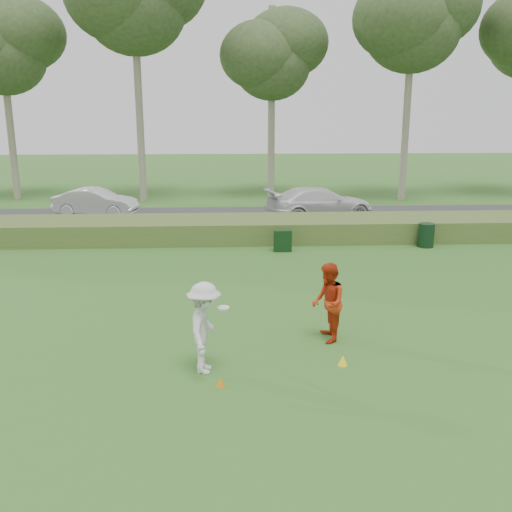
{
  "coord_description": "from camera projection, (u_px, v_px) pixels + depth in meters",
  "views": [
    {
      "loc": [
        -0.82,
        -12.27,
        5.53
      ],
      "look_at": [
        0.0,
        4.0,
        1.3
      ],
      "focal_mm": 40.0,
      "sensor_mm": 36.0,
      "label": 1
    }
  ],
  "objects": [
    {
      "name": "park_road",
      "position": [
        244.0,
        217.0,
        29.72
      ],
      "size": [
        80.0,
        6.0,
        0.06
      ],
      "primitive_type": "cube",
      "color": "#2D2D2D",
      "rests_on": "ground"
    },
    {
      "name": "trash_bin",
      "position": [
        426.0,
        235.0,
        23.34
      ],
      "size": [
        0.66,
        0.66,
        0.98
      ],
      "primitive_type": "cylinder",
      "rotation": [
        0.0,
        0.0,
        0.01
      ],
      "color": "black",
      "rests_on": "ground"
    },
    {
      "name": "ground",
      "position": [
        265.0,
        353.0,
        13.29
      ],
      "size": [
        120.0,
        120.0,
        0.0
      ],
      "primitive_type": "plane",
      "color": "#2A5F1F",
      "rests_on": "ground"
    },
    {
      "name": "cone_yellow",
      "position": [
        343.0,
        360.0,
        12.63
      ],
      "size": [
        0.22,
        0.22,
        0.24
      ],
      "primitive_type": "cone",
      "color": "yellow",
      "rests_on": "ground"
    },
    {
      "name": "cone_orange",
      "position": [
        220.0,
        382.0,
        11.68
      ],
      "size": [
        0.18,
        0.18,
        0.2
      ],
      "primitive_type": "cone",
      "color": "orange",
      "rests_on": "ground"
    },
    {
      "name": "player_red",
      "position": [
        328.0,
        303.0,
        13.78
      ],
      "size": [
        0.75,
        0.95,
        1.95
      ],
      "primitive_type": "imported",
      "rotation": [
        0.0,
        0.0,
        -1.58
      ],
      "color": "red",
      "rests_on": "ground"
    },
    {
      "name": "utility_cabinet",
      "position": [
        283.0,
        241.0,
        22.66
      ],
      "size": [
        0.69,
        0.44,
        0.86
      ],
      "primitive_type": "cube",
      "rotation": [
        0.0,
        0.0,
        0.01
      ],
      "color": "black",
      "rests_on": "ground"
    },
    {
      "name": "player_white",
      "position": [
        205.0,
        328.0,
        12.12
      ],
      "size": [
        0.99,
        1.38,
        2.01
      ],
      "rotation": [
        0.0,
        0.0,
        1.44
      ],
      "color": "silver",
      "rests_on": "ground"
    },
    {
      "name": "tree_5",
      "position": [
        413.0,
        20.0,
        32.9
      ],
      "size": [
        7.28,
        7.28,
        14.0
      ],
      "color": "gray",
      "rests_on": "ground"
    },
    {
      "name": "car_mid",
      "position": [
        96.0,
        202.0,
        29.83
      ],
      "size": [
        4.53,
        2.29,
        1.42
      ],
      "primitive_type": "imported",
      "rotation": [
        0.0,
        0.0,
        1.38
      ],
      "color": "silver",
      "rests_on": "park_road"
    },
    {
      "name": "tree_4",
      "position": [
        272.0,
        57.0,
        34.91
      ],
      "size": [
        6.24,
        6.24,
        11.5
      ],
      "color": "gray",
      "rests_on": "ground"
    },
    {
      "name": "reed_strip",
      "position": [
        247.0,
        229.0,
        24.78
      ],
      "size": [
        80.0,
        3.0,
        0.9
      ],
      "primitive_type": "cube",
      "color": "#425F26",
      "rests_on": "ground"
    },
    {
      "name": "car_right",
      "position": [
        320.0,
        203.0,
        28.9
      ],
      "size": [
        5.92,
        3.55,
        1.61
      ],
      "primitive_type": "imported",
      "rotation": [
        0.0,
        0.0,
        1.82
      ],
      "color": "silver",
      "rests_on": "park_road"
    },
    {
      "name": "tree_2",
      "position": [
        2.0,
        48.0,
        33.56
      ],
      "size": [
        6.5,
        6.5,
        12.0
      ],
      "color": "gray",
      "rests_on": "ground"
    }
  ]
}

